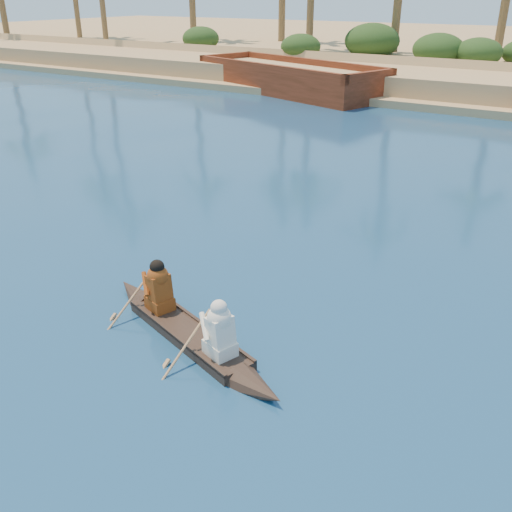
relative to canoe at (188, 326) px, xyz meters
The scene contains 2 objects.
canoe is the anchor object (origin of this frame).
barge_left 24.97m from the canoe, 115.35° to the left, with size 12.11×7.12×1.92m.
Camera 1 is at (-2.93, -4.82, 5.12)m, focal length 40.00 mm.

